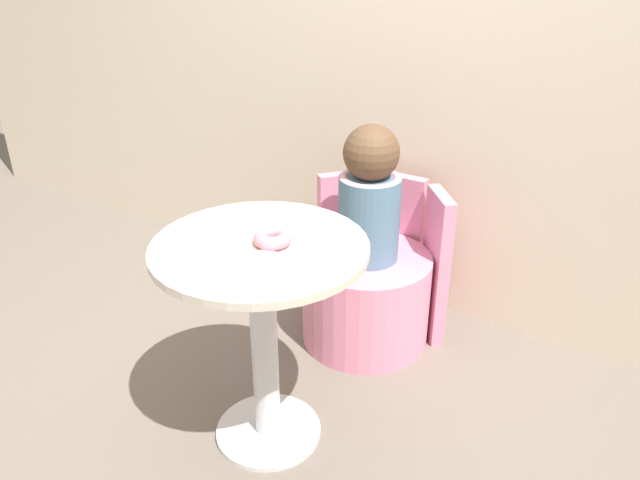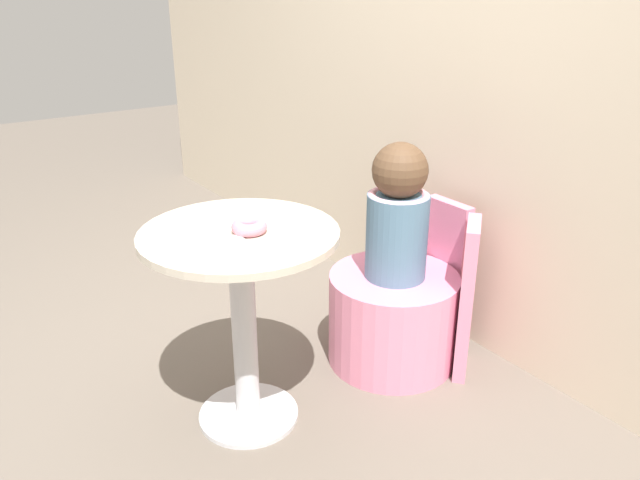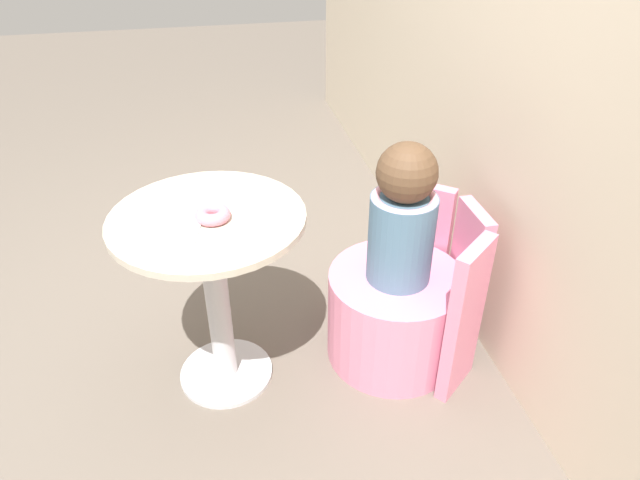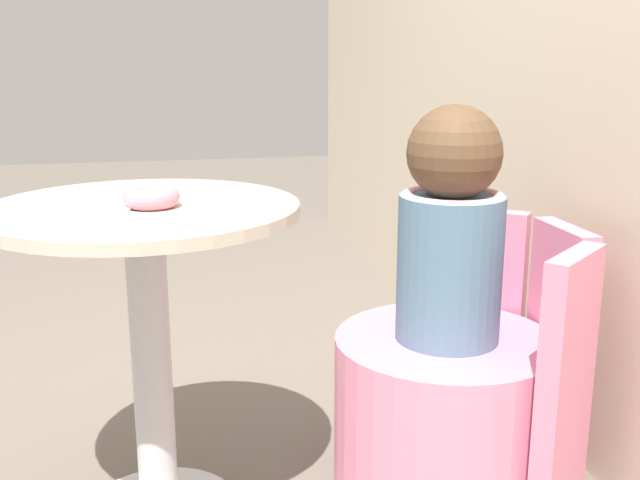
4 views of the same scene
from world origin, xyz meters
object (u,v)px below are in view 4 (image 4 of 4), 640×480
object	(u,v)px
round_table	(148,298)
tub_chair	(443,413)
donut	(151,197)
child_figure	(451,229)

from	to	relation	value
round_table	tub_chair	size ratio (longest dim) A/B	1.39
donut	round_table	bearing A→B (deg)	-152.59
child_figure	round_table	bearing A→B (deg)	-91.21
tub_chair	donut	bearing A→B (deg)	-87.95
donut	child_figure	bearing A→B (deg)	92.05
child_figure	donut	size ratio (longest dim) A/B	4.73
round_table	child_figure	bearing A→B (deg)	88.79
round_table	donut	distance (m)	0.23
tub_chair	round_table	bearing A→B (deg)	-91.21
round_table	tub_chair	distance (m)	0.75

